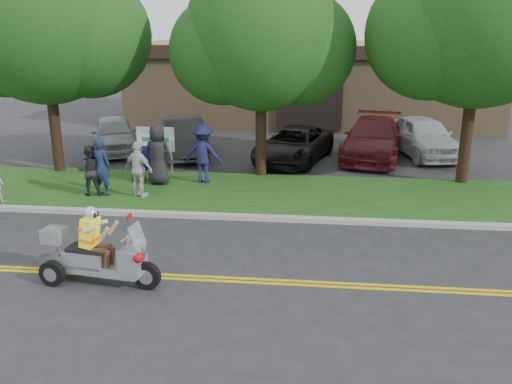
# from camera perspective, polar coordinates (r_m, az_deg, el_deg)

# --- Properties ---
(ground) EXTENTS (120.00, 120.00, 0.00)m
(ground) POSITION_cam_1_polar(r_m,az_deg,el_deg) (11.69, -5.49, -7.95)
(ground) COLOR #28282B
(ground) RESTS_ON ground
(centerline_near) EXTENTS (60.00, 0.10, 0.01)m
(centerline_near) POSITION_cam_1_polar(r_m,az_deg,el_deg) (11.17, -6.09, -9.18)
(centerline_near) COLOR gold
(centerline_near) RESTS_ON ground
(centerline_far) EXTENTS (60.00, 0.10, 0.01)m
(centerline_far) POSITION_cam_1_polar(r_m,az_deg,el_deg) (11.31, -5.92, -8.83)
(centerline_far) COLOR gold
(centerline_far) RESTS_ON ground
(curb) EXTENTS (60.00, 0.25, 0.12)m
(curb) POSITION_cam_1_polar(r_m,az_deg,el_deg) (14.43, -3.10, -2.59)
(curb) COLOR #A8A89E
(curb) RESTS_ON ground
(grass_verge) EXTENTS (60.00, 4.00, 0.10)m
(grass_verge) POSITION_cam_1_polar(r_m,az_deg,el_deg) (16.45, -1.91, -0.06)
(grass_verge) COLOR #1C4311
(grass_verge) RESTS_ON ground
(commercial_building) EXTENTS (18.00, 8.20, 4.00)m
(commercial_building) POSITION_cam_1_polar(r_m,az_deg,el_deg) (29.46, 5.81, 11.51)
(commercial_building) COLOR #9E7F5B
(commercial_building) RESTS_ON ground
(tree_left) EXTENTS (6.62, 5.40, 7.78)m
(tree_left) POSITION_cam_1_polar(r_m,az_deg,el_deg) (19.41, -21.21, 15.87)
(tree_left) COLOR #332114
(tree_left) RESTS_ON ground
(tree_mid) EXTENTS (5.88, 4.80, 7.05)m
(tree_mid) POSITION_cam_1_polar(r_m,az_deg,el_deg) (17.65, 0.74, 15.60)
(tree_mid) COLOR #332114
(tree_mid) RESTS_ON ground
(tree_right) EXTENTS (6.86, 5.60, 8.07)m
(tree_right) POSITION_cam_1_polar(r_m,az_deg,el_deg) (18.02, 22.67, 16.25)
(tree_right) COLOR #332114
(tree_right) RESTS_ON ground
(business_sign) EXTENTS (1.25, 0.06, 1.75)m
(business_sign) POSITION_cam_1_polar(r_m,az_deg,el_deg) (18.08, -10.50, 5.20)
(business_sign) COLOR silver
(business_sign) RESTS_ON ground
(trike_scooter) EXTENTS (2.47, 0.94, 1.61)m
(trike_scooter) POSITION_cam_1_polar(r_m,az_deg,el_deg) (11.23, -16.48, -6.56)
(trike_scooter) COLOR black
(trike_scooter) RESTS_ON ground
(lawn_chair_a) EXTENTS (0.53, 0.55, 0.96)m
(lawn_chair_a) POSITION_cam_1_polar(r_m,az_deg,el_deg) (17.81, -11.94, 2.91)
(lawn_chair_a) COLOR black
(lawn_chair_a) RESTS_ON grass_verge
(lawn_chair_b) EXTENTS (0.75, 0.76, 1.05)m
(lawn_chair_b) POSITION_cam_1_polar(r_m,az_deg,el_deg) (17.96, -11.85, 3.20)
(lawn_chair_b) COLOR black
(lawn_chair_b) RESTS_ON grass_verge
(spectator_adult_left) EXTENTS (0.69, 0.51, 1.72)m
(spectator_adult_left) POSITION_cam_1_polar(r_m,az_deg,el_deg) (16.48, -16.03, 2.58)
(spectator_adult_left) COLOR #182345
(spectator_adult_left) RESTS_ON grass_verge
(spectator_adult_mid) EXTENTS (0.81, 0.68, 1.49)m
(spectator_adult_mid) POSITION_cam_1_polar(r_m,az_deg,el_deg) (16.61, -17.08, 2.19)
(spectator_adult_mid) COLOR black
(spectator_adult_mid) RESTS_ON grass_verge
(spectator_adult_right) EXTENTS (1.04, 0.74, 1.64)m
(spectator_adult_right) POSITION_cam_1_polar(r_m,az_deg,el_deg) (16.05, -12.24, 2.34)
(spectator_adult_right) COLOR beige
(spectator_adult_right) RESTS_ON grass_verge
(spectator_chair_a) EXTENTS (1.27, 0.81, 1.86)m
(spectator_chair_a) POSITION_cam_1_polar(r_m,az_deg,el_deg) (17.21, -5.57, 4.05)
(spectator_chair_a) COLOR #1A1B48
(spectator_chair_a) RESTS_ON grass_verge
(spectator_chair_b) EXTENTS (0.97, 0.68, 1.89)m
(spectator_chair_b) POSITION_cam_1_polar(r_m,az_deg,el_deg) (17.23, -10.29, 3.90)
(spectator_chair_b) COLOR black
(spectator_chair_b) RESTS_ON grass_verge
(parked_car_far_left) EXTENTS (3.08, 4.49, 1.42)m
(parked_car_far_left) POSITION_cam_1_polar(r_m,az_deg,el_deg) (22.55, -14.73, 5.89)
(parked_car_far_left) COLOR #9A9DA1
(parked_car_far_left) RESTS_ON ground
(parked_car_left) EXTENTS (2.85, 4.61, 1.44)m
(parked_car_left) POSITION_cam_1_polar(r_m,az_deg,el_deg) (21.39, -7.59, 5.73)
(parked_car_left) COLOR #2E2E30
(parked_car_left) RESTS_ON ground
(parked_car_mid) EXTENTS (3.27, 4.95, 1.26)m
(parked_car_mid) POSITION_cam_1_polar(r_m,az_deg,el_deg) (20.33, 3.98, 4.98)
(parked_car_mid) COLOR black
(parked_car_mid) RESTS_ON ground
(parked_car_right) EXTENTS (3.01, 5.43, 1.49)m
(parked_car_right) POSITION_cam_1_polar(r_m,az_deg,el_deg) (21.31, 12.21, 5.52)
(parked_car_right) COLOR #561418
(parked_car_right) RESTS_ON ground
(parked_car_far_right) EXTENTS (2.71, 4.76, 1.53)m
(parked_car_far_right) POSITION_cam_1_polar(r_m,az_deg,el_deg) (22.14, 17.19, 5.62)
(parked_car_far_right) COLOR #B1B3B8
(parked_car_far_right) RESTS_ON ground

